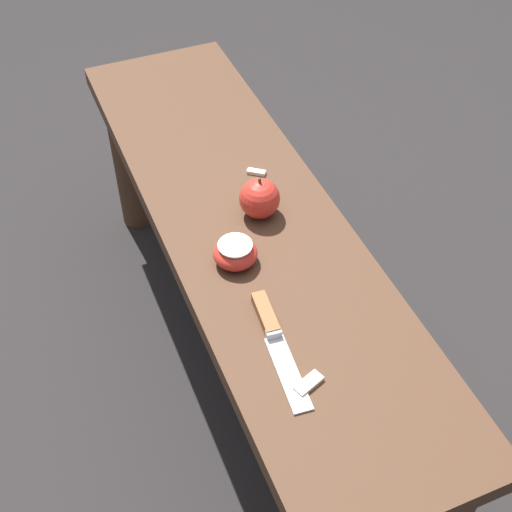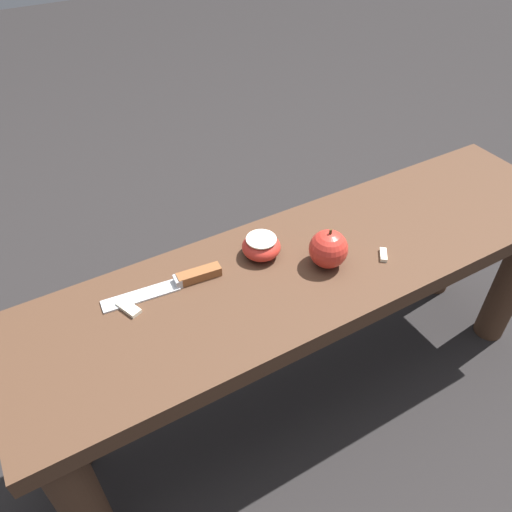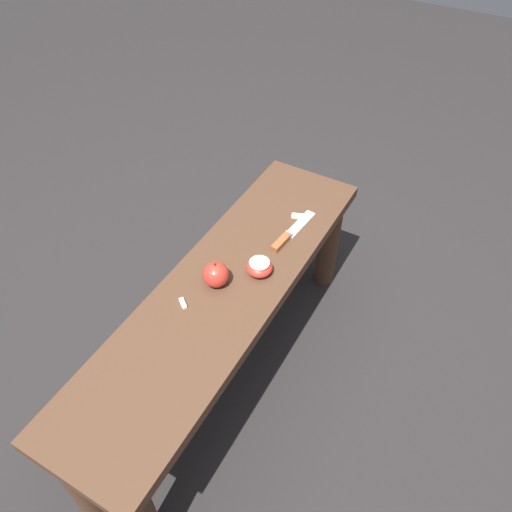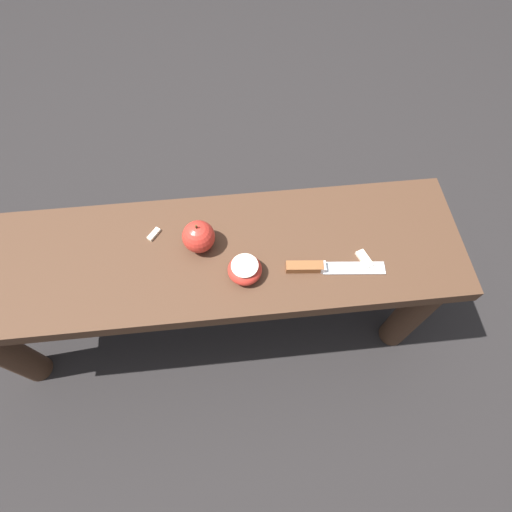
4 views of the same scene
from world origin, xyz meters
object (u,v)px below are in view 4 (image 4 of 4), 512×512
Objects in this scene: knife at (320,267)px; apple_whole at (200,237)px; wooden_bench at (206,274)px; apple_cut at (245,269)px.

knife is 0.29m from apple_whole.
wooden_bench is at bearing 81.35° from apple_whole.
apple_whole is (0.27, -0.09, 0.03)m from knife.
knife is (-0.28, 0.07, 0.12)m from wooden_bench.
knife is at bearing 165.99° from wooden_bench.
apple_whole is (-0.00, -0.02, 0.15)m from wooden_bench.
apple_whole reaches higher than knife.
apple_cut is at bearing 137.69° from apple_whole.
wooden_bench is 0.18m from apple_cut.
apple_whole is at bearing -98.65° from wooden_bench.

